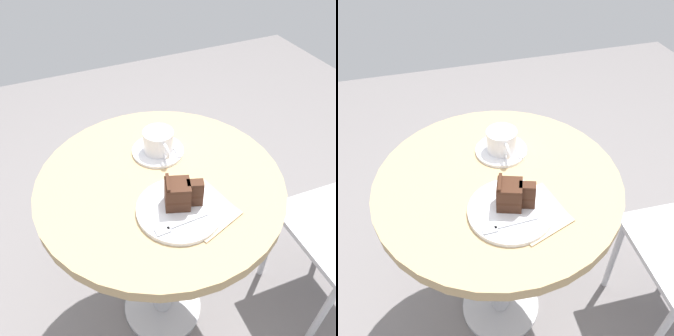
{
  "view_description": "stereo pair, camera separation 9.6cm",
  "coord_description": "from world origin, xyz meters",
  "views": [
    {
      "loc": [
        0.66,
        -0.26,
        1.41
      ],
      "look_at": [
        0.01,
        0.02,
        0.77
      ],
      "focal_mm": 38.0,
      "sensor_mm": 36.0,
      "label": 1
    },
    {
      "loc": [
        0.69,
        -0.17,
        1.41
      ],
      "look_at": [
        0.01,
        0.02,
        0.77
      ],
      "focal_mm": 38.0,
      "sensor_mm": 36.0,
      "label": 2
    }
  ],
  "objects": [
    {
      "name": "napkin",
      "position": [
        0.15,
        0.06,
        0.73
      ],
      "size": [
        0.19,
        0.18,
        0.0
      ],
      "rotation": [
        0.0,
        0.0,
        0.2
      ],
      "color": "tan",
      "rests_on": "cafe_table"
    },
    {
      "name": "teaspoon",
      "position": [
        -0.09,
        0.09,
        0.74
      ],
      "size": [
        0.1,
        0.02,
        0.0
      ],
      "rotation": [
        0.0,
        0.0,
        6.26
      ],
      "color": "#B7B7BC",
      "rests_on": "saucer"
    },
    {
      "name": "ground_plane",
      "position": [
        0.0,
        0.0,
        -0.01
      ],
      "size": [
        4.4,
        4.4,
        0.01
      ],
      "primitive_type": "cube",
      "color": "slate",
      "rests_on": "ground"
    },
    {
      "name": "coffee_cup",
      "position": [
        -0.11,
        0.04,
        0.77
      ],
      "size": [
        0.12,
        0.09,
        0.07
      ],
      "color": "white",
      "rests_on": "saucer"
    },
    {
      "name": "fork",
      "position": [
        0.18,
        -0.03,
        0.74
      ],
      "size": [
        0.02,
        0.14,
        0.0
      ],
      "rotation": [
        0.0,
        0.0,
        4.74
      ],
      "color": "#B7B7BC",
      "rests_on": "cake_plate"
    },
    {
      "name": "saucer",
      "position": [
        -0.11,
        0.04,
        0.73
      ],
      "size": [
        0.16,
        0.16,
        0.01
      ],
      "color": "white",
      "rests_on": "cafe_table"
    },
    {
      "name": "cake_slice",
      "position": [
        0.12,
        0.01,
        0.78
      ],
      "size": [
        0.08,
        0.1,
        0.08
      ],
      "rotation": [
        0.0,
        0.0,
        1.24
      ],
      "color": "#422619",
      "rests_on": "cake_plate"
    },
    {
      "name": "cake_plate",
      "position": [
        0.13,
        0.0,
        0.73
      ],
      "size": [
        0.22,
        0.22,
        0.01
      ],
      "color": "white",
      "rests_on": "cafe_table"
    },
    {
      "name": "cafe_table",
      "position": [
        0.0,
        0.0,
        0.6
      ],
      "size": [
        0.69,
        0.69,
        0.73
      ],
      "color": "tan",
      "rests_on": "ground"
    }
  ]
}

